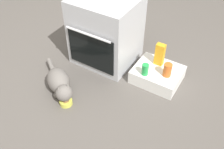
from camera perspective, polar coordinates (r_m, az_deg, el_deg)
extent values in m
plane|color=#56514C|center=(2.63, -5.32, -2.18)|extent=(8.00, 8.00, 0.00)
cube|color=#B7BABF|center=(2.73, -1.31, 9.88)|extent=(0.64, 0.57, 0.74)
cube|color=black|center=(2.59, -4.78, 5.15)|extent=(0.54, 0.01, 0.41)
cylinder|color=silver|center=(2.44, -5.48, 8.96)|extent=(0.51, 0.02, 0.02)
cube|color=white|center=(2.66, 10.16, -0.02)|extent=(0.47, 0.40, 0.15)
cylinder|color=#D1D14C|center=(2.46, -10.30, -6.12)|extent=(0.12, 0.12, 0.05)
sphere|color=brown|center=(2.45, -10.35, -5.86)|extent=(0.07, 0.07, 0.07)
ellipsoid|color=slate|center=(2.54, -11.99, -1.29)|extent=(0.38, 0.35, 0.21)
sphere|color=slate|center=(2.39, -10.74, -4.07)|extent=(0.16, 0.16, 0.16)
cone|color=slate|center=(2.35, -9.90, -2.76)|extent=(0.06, 0.06, 0.07)
cone|color=slate|center=(2.34, -11.94, -3.37)|extent=(0.06, 0.06, 0.07)
cylinder|color=slate|center=(2.77, -13.31, 1.35)|extent=(0.25, 0.19, 0.09)
sphere|color=slate|center=(2.54, -9.87, -3.75)|extent=(0.06, 0.06, 0.06)
sphere|color=slate|center=(2.53, -12.38, -4.52)|extent=(0.06, 0.06, 0.06)
cylinder|color=#D16023|center=(2.51, 12.36, 1.00)|extent=(0.08, 0.08, 0.14)
cylinder|color=green|center=(2.50, 7.45, 1.14)|extent=(0.07, 0.07, 0.12)
cube|color=orange|center=(2.61, 10.68, 4.46)|extent=(0.09, 0.06, 0.24)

